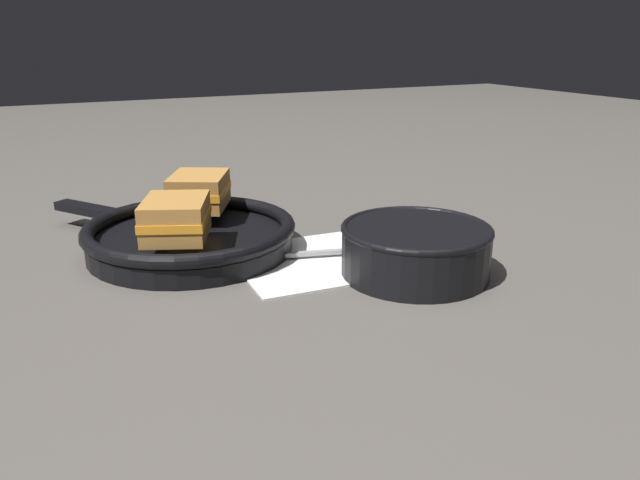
{
  "coord_description": "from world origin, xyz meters",
  "views": [
    {
      "loc": [
        -0.33,
        -0.65,
        0.27
      ],
      "look_at": [
        -0.01,
        -0.01,
        0.03
      ],
      "focal_mm": 35.0,
      "sensor_mm": 36.0,
      "label": 1
    }
  ],
  "objects_px": {
    "spoon": "(350,251)",
    "sandwich_near_left": "(199,191)",
    "sandwich_near_right": "(176,218)",
    "skillet": "(189,236)",
    "soup_bowl": "(416,247)"
  },
  "relations": [
    {
      "from": "skillet",
      "to": "sandwich_near_left",
      "type": "xyz_separation_m",
      "value": [
        0.03,
        0.06,
        0.04
      ]
    },
    {
      "from": "soup_bowl",
      "to": "skillet",
      "type": "relative_size",
      "value": 0.5
    },
    {
      "from": "sandwich_near_right",
      "to": "soup_bowl",
      "type": "bearing_deg",
      "value": -29.38
    },
    {
      "from": "spoon",
      "to": "sandwich_near_right",
      "type": "height_order",
      "value": "sandwich_near_right"
    },
    {
      "from": "sandwich_near_left",
      "to": "sandwich_near_right",
      "type": "distance_m",
      "value": 0.13
    },
    {
      "from": "spoon",
      "to": "sandwich_near_right",
      "type": "relative_size",
      "value": 1.53
    },
    {
      "from": "skillet",
      "to": "sandwich_near_right",
      "type": "height_order",
      "value": "sandwich_near_right"
    },
    {
      "from": "soup_bowl",
      "to": "sandwich_near_left",
      "type": "relative_size",
      "value": 1.5
    },
    {
      "from": "spoon",
      "to": "soup_bowl",
      "type": "bearing_deg",
      "value": -50.58
    },
    {
      "from": "skillet",
      "to": "sandwich_near_left",
      "type": "bearing_deg",
      "value": 60.32
    },
    {
      "from": "spoon",
      "to": "sandwich_near_left",
      "type": "xyz_separation_m",
      "value": [
        -0.14,
        0.17,
        0.06
      ]
    },
    {
      "from": "skillet",
      "to": "sandwich_near_right",
      "type": "xyz_separation_m",
      "value": [
        -0.03,
        -0.06,
        0.04
      ]
    },
    {
      "from": "spoon",
      "to": "sandwich_near_left",
      "type": "distance_m",
      "value": 0.23
    },
    {
      "from": "soup_bowl",
      "to": "skillet",
      "type": "xyz_separation_m",
      "value": [
        -0.22,
        0.2,
        -0.01
      ]
    },
    {
      "from": "skillet",
      "to": "sandwich_near_left",
      "type": "relative_size",
      "value": 2.98
    }
  ]
}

